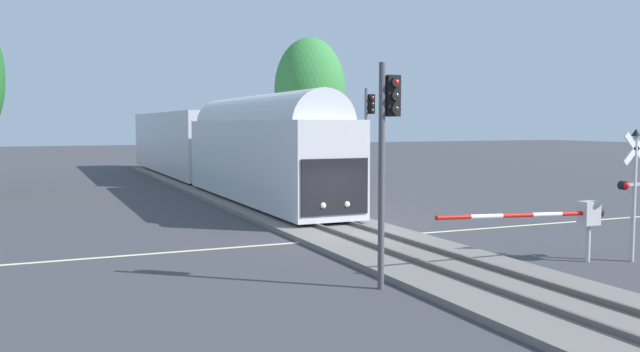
% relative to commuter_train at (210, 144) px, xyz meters
% --- Properties ---
extents(ground_plane, '(220.00, 220.00, 0.00)m').
position_rel_commuter_train_xyz_m(ground_plane, '(-0.00, -20.85, -2.79)').
color(ground_plane, '#3D3D42').
extents(road_centre_stripe, '(44.00, 0.20, 0.01)m').
position_rel_commuter_train_xyz_m(road_centre_stripe, '(-0.00, -20.85, -2.78)').
color(road_centre_stripe, beige).
rests_on(road_centre_stripe, ground).
extents(railway_track, '(4.40, 80.00, 0.32)m').
position_rel_commuter_train_xyz_m(railway_track, '(-0.00, -20.85, -2.69)').
color(railway_track, slate).
rests_on(railway_track, ground).
extents(commuter_train, '(3.04, 41.23, 5.16)m').
position_rel_commuter_train_xyz_m(commuter_train, '(0.00, 0.00, 0.00)').
color(commuter_train, silver).
rests_on(commuter_train, railway_track).
extents(crossing_gate_near, '(5.86, 0.40, 1.80)m').
position_rel_commuter_train_xyz_m(crossing_gate_near, '(3.82, -27.21, -1.38)').
color(crossing_gate_near, '#B7B7BC').
rests_on(crossing_gate_near, ground).
extents(crossing_signal_mast, '(1.36, 0.44, 3.93)m').
position_rel_commuter_train_xyz_m(crossing_signal_mast, '(5.71, -27.72, -0.39)').
color(crossing_signal_mast, '#B2B2B7').
rests_on(crossing_signal_mast, ground).
extents(traffic_signal_far_side, '(0.53, 0.38, 5.87)m').
position_rel_commuter_train_xyz_m(traffic_signal_far_side, '(5.32, -11.58, 1.14)').
color(traffic_signal_far_side, '#4C4C51').
rests_on(traffic_signal_far_side, ground).
extents(traffic_signal_median, '(0.53, 0.38, 5.54)m').
position_rel_commuter_train_xyz_m(traffic_signal_median, '(-2.57, -27.67, 0.93)').
color(traffic_signal_median, '#4C4C51').
rests_on(traffic_signal_median, ground).
extents(elm_centre_background, '(4.99, 4.99, 10.13)m').
position_rel_commuter_train_xyz_m(elm_centre_background, '(7.72, 2.00, 3.68)').
color(elm_centre_background, brown).
rests_on(elm_centre_background, ground).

